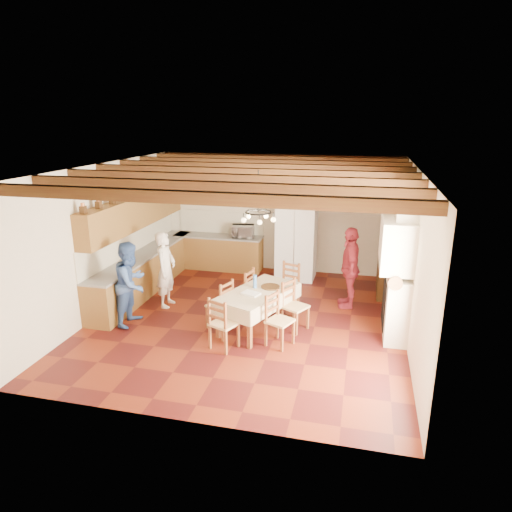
{
  "coord_description": "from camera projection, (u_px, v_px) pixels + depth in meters",
  "views": [
    {
      "loc": [
        2.09,
        -8.05,
        3.89
      ],
      "look_at": [
        0.1,
        0.3,
        1.25
      ],
      "focal_mm": 32.0,
      "sensor_mm": 36.0,
      "label": 1
    }
  ],
  "objects": [
    {
      "name": "floor",
      "position": [
        248.0,
        320.0,
        9.09
      ],
      "size": [
        6.0,
        6.5,
        0.02
      ],
      "primitive_type": "cube",
      "color": "#45110F",
      "rests_on": "ground"
    },
    {
      "name": "person_man",
      "position": [
        166.0,
        269.0,
        9.56
      ],
      "size": [
        0.41,
        0.6,
        1.62
      ],
      "primitive_type": "imported",
      "rotation": [
        0.0,
        0.0,
        1.6
      ],
      "color": "white",
      "rests_on": "floor"
    },
    {
      "name": "chair_end_far",
      "position": [
        287.0,
        286.0,
        9.55
      ],
      "size": [
        0.53,
        0.51,
        0.96
      ],
      "primitive_type": null,
      "rotation": [
        0.0,
        0.0,
        -0.32
      ],
      "color": "brown",
      "rests_on": "floor"
    },
    {
      "name": "chair_left_near",
      "position": [
        220.0,
        304.0,
        8.65
      ],
      "size": [
        0.52,
        0.53,
        0.96
      ],
      "primitive_type": null,
      "rotation": [
        0.0,
        0.0,
        -1.93
      ],
      "color": "brown",
      "rests_on": "floor"
    },
    {
      "name": "chair_right_near",
      "position": [
        280.0,
        320.0,
        7.96
      ],
      "size": [
        0.53,
        0.55,
        0.96
      ],
      "primitive_type": null,
      "rotation": [
        0.0,
        0.0,
        1.16
      ],
      "color": "brown",
      "rests_on": "floor"
    },
    {
      "name": "chair_end_near",
      "position": [
        224.0,
        323.0,
        7.86
      ],
      "size": [
        0.54,
        0.53,
        0.96
      ],
      "primitive_type": null,
      "rotation": [
        0.0,
        0.0,
        2.74
      ],
      "color": "brown",
      "rests_on": "floor"
    },
    {
      "name": "countertop_back",
      "position": [
        218.0,
        236.0,
        11.92
      ],
      "size": [
        2.34,
        0.62,
        0.04
      ],
      "primitive_type": "cube",
      "color": "slate",
      "rests_on": "lower_cabinets_back"
    },
    {
      "name": "chandelier",
      "position": [
        258.0,
        212.0,
        8.11
      ],
      "size": [
        0.47,
        0.47,
        0.03
      ],
      "primitive_type": "torus",
      "color": "black",
      "rests_on": "ground"
    },
    {
      "name": "lower_cabinets_left",
      "position": [
        146.0,
        272.0,
        10.54
      ],
      "size": [
        0.6,
        4.3,
        0.86
      ],
      "primitive_type": "cube",
      "color": "brown",
      "rests_on": "ground"
    },
    {
      "name": "backsplash_left",
      "position": [
        132.0,
        239.0,
        10.37
      ],
      "size": [
        0.03,
        4.3,
        0.6
      ],
      "primitive_type": "cube",
      "color": "beige",
      "rests_on": "ground"
    },
    {
      "name": "wall_picture",
      "position": [
        341.0,
        203.0,
        11.2
      ],
      "size": [
        0.34,
        0.03,
        0.42
      ],
      "primitive_type": "cube",
      "color": "black",
      "rests_on": "ground"
    },
    {
      "name": "ceiling_beams",
      "position": [
        247.0,
        173.0,
        8.23
      ],
      "size": [
        6.0,
        6.3,
        0.16
      ],
      "primitive_type": null,
      "color": "#35180F",
      "rests_on": "ground"
    },
    {
      "name": "refrigerator",
      "position": [
        297.0,
        241.0,
        11.21
      ],
      "size": [
        0.95,
        0.79,
        1.88
      ],
      "primitive_type": "cube",
      "rotation": [
        0.0,
        0.0,
        -0.02
      ],
      "color": "white",
      "rests_on": "floor"
    },
    {
      "name": "chair_left_far",
      "position": [
        242.0,
        291.0,
        9.26
      ],
      "size": [
        0.48,
        0.5,
        0.96
      ],
      "primitive_type": null,
      "rotation": [
        0.0,
        0.0,
        -1.79
      ],
      "color": "brown",
      "rests_on": "floor"
    },
    {
      "name": "microwave",
      "position": [
        243.0,
        231.0,
        11.72
      ],
      "size": [
        0.63,
        0.49,
        0.31
      ],
      "primitive_type": "imported",
      "rotation": [
        0.0,
        0.0,
        0.2
      ],
      "color": "silver",
      "rests_on": "countertop_back"
    },
    {
      "name": "wall_front",
      "position": [
        181.0,
        319.0,
        5.62
      ],
      "size": [
        6.0,
        0.02,
        3.0
      ],
      "primitive_type": "cube",
      "color": "beige",
      "rests_on": "ground"
    },
    {
      "name": "lower_cabinets_back",
      "position": [
        219.0,
        253.0,
        12.05
      ],
      "size": [
        2.3,
        0.6,
        0.86
      ],
      "primitive_type": "cube",
      "color": "brown",
      "rests_on": "ground"
    },
    {
      "name": "upper_cabinets",
      "position": [
        136.0,
        212.0,
        10.15
      ],
      "size": [
        0.35,
        4.2,
        0.7
      ],
      "primitive_type": "cube",
      "color": "brown",
      "rests_on": "ground"
    },
    {
      "name": "fridge_vase",
      "position": [
        295.0,
        197.0,
        10.9
      ],
      "size": [
        0.33,
        0.33,
        0.32
      ],
      "primitive_type": "imported",
      "rotation": [
        0.0,
        0.0,
        -0.06
      ],
      "color": "#362111",
      "rests_on": "refrigerator"
    },
    {
      "name": "fireplace",
      "position": [
        395.0,
        260.0,
        8.26
      ],
      "size": [
        0.56,
        1.6,
        2.8
      ],
      "primitive_type": null,
      "color": "beige",
      "rests_on": "ground"
    },
    {
      "name": "ceiling",
      "position": [
        247.0,
        167.0,
        8.2
      ],
      "size": [
        6.0,
        6.5,
        0.02
      ],
      "primitive_type": "cube",
      "color": "beige",
      "rests_on": "ground"
    },
    {
      "name": "person_woman_blue",
      "position": [
        131.0,
        283.0,
        8.73
      ],
      "size": [
        0.66,
        0.83,
        1.64
      ],
      "primitive_type": "imported",
      "rotation": [
        0.0,
        0.0,
        1.52
      ],
      "color": "#3A5CA2",
      "rests_on": "floor"
    },
    {
      "name": "wall_back",
      "position": [
        279.0,
        213.0,
        11.68
      ],
      "size": [
        6.0,
        0.02,
        3.0
      ],
      "primitive_type": "cube",
      "color": "beige",
      "rests_on": "ground"
    },
    {
      "name": "hutch",
      "position": [
        391.0,
        248.0,
        10.14
      ],
      "size": [
        0.5,
        1.19,
        2.16
      ],
      "primitive_type": null,
      "rotation": [
        0.0,
        0.0,
        -0.0
      ],
      "color": "#362111",
      "rests_on": "floor"
    },
    {
      "name": "wall_left",
      "position": [
        105.0,
        238.0,
        9.32
      ],
      "size": [
        0.02,
        6.5,
        3.0
      ],
      "primitive_type": "cube",
      "color": "beige",
      "rests_on": "ground"
    },
    {
      "name": "chair_right_far",
      "position": [
        295.0,
        306.0,
        8.55
      ],
      "size": [
        0.55,
        0.56,
        0.96
      ],
      "primitive_type": null,
      "rotation": [
        0.0,
        0.0,
        1.07
      ],
      "color": "brown",
      "rests_on": "floor"
    },
    {
      "name": "dining_table",
      "position": [
        258.0,
        295.0,
        8.58
      ],
      "size": [
        1.44,
        1.91,
        0.75
      ],
      "rotation": [
        0.0,
        0.0,
        -0.38
      ],
      "color": "beige",
      "rests_on": "floor"
    },
    {
      "name": "backsplash_back",
      "position": [
        221.0,
        222.0,
        12.09
      ],
      "size": [
        2.3,
        0.03,
        0.6
      ],
      "primitive_type": "cube",
      "color": "beige",
      "rests_on": "ground"
    },
    {
      "name": "wall_right",
      "position": [
        413.0,
        259.0,
        7.98
      ],
      "size": [
        0.02,
        6.5,
        3.0
      ],
      "primitive_type": "cube",
      "color": "beige",
      "rests_on": "ground"
    },
    {
      "name": "person_woman_red",
      "position": [
        350.0,
        267.0,
        9.51
      ],
      "size": [
        0.53,
        1.05,
        1.73
      ],
      "primitive_type": "imported",
      "rotation": [
        0.0,
        0.0,
        -1.47
      ],
      "color": "#A82A39",
      "rests_on": "floor"
    },
    {
      "name": "countertop_left",
      "position": [
        144.0,
        254.0,
        10.41
      ],
      "size": [
        0.62,
        4.3,
        0.04
      ],
      "primitive_type": "cube",
      "color": "slate",
      "rests_on": "lower_cabinets_left"
    }
  ]
}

